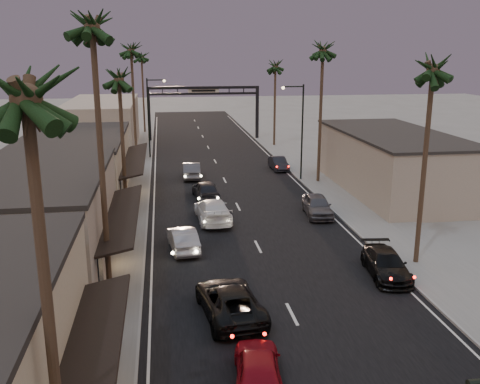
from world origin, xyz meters
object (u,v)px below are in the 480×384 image
object	(u,v)px
arch	(204,99)
streetlight_right	(299,124)
palm_rb	(323,45)
oncoming_red	(258,368)
palm_lb	(91,18)
palm_ra	(434,61)
oncoming_pickup	(230,301)
palm_ld	(131,46)
palm_la	(24,78)
palm_rc	(275,63)
streetlight_left	(151,111)
palm_lc	(119,73)
oncoming_silver	(183,239)
palm_far	(141,54)
curbside_black	(386,264)

from	to	relation	value
arch	streetlight_right	size ratio (longest dim) A/B	1.69
palm_rb	oncoming_red	size ratio (longest dim) A/B	3.32
palm_lb	palm_rb	bearing A→B (deg)	51.98
palm_ra	oncoming_pickup	world-z (taller)	palm_ra
palm_ld	palm_ra	xyz separation A→B (m)	(17.20, -31.00, -0.97)
palm_lb	oncoming_red	bearing A→B (deg)	-53.61
palm_la	palm_rc	bearing A→B (deg)	72.63
streetlight_left	palm_lc	world-z (taller)	palm_lc
palm_ra	oncoming_pickup	xyz separation A→B (m)	(-11.51, -4.69, -10.68)
streetlight_right	oncoming_silver	distance (m)	20.96
palm_lc	palm_rb	size ratio (longest dim) A/B	0.86
streetlight_right	palm_far	xyz separation A→B (m)	(-15.22, 33.00, 6.11)
palm_lb	palm_ld	world-z (taller)	palm_lb
streetlight_left	oncoming_pickup	distance (m)	39.16
oncoming_silver	oncoming_pickup	bearing A→B (deg)	94.79
oncoming_red	curbside_black	size ratio (longest dim) A/B	0.90
palm_rb	oncoming_silver	world-z (taller)	palm_rb
streetlight_left	palm_lc	bearing A→B (deg)	-94.37
palm_rc	curbside_black	bearing A→B (deg)	-93.40
palm_la	oncoming_pickup	bearing A→B (deg)	61.11
arch	oncoming_pickup	distance (m)	50.99
curbside_black	palm_rc	bearing A→B (deg)	93.12
arch	oncoming_silver	size ratio (longest dim) A/B	3.51
streetlight_right	oncoming_red	size ratio (longest dim) A/B	2.10
curbside_black	arch	bearing A→B (deg)	103.90
palm_lc	palm_far	bearing A→B (deg)	89.59
palm_rb	oncoming_pickup	xyz separation A→B (m)	(-11.51, -24.69, -11.66)
streetlight_left	oncoming_red	size ratio (longest dim) A/B	2.10
palm_lb	palm_rc	xyz separation A→B (m)	(17.20, 42.00, -2.92)
streetlight_right	palm_lc	xyz separation A→B (m)	(-15.52, -9.00, 5.14)
palm_ld	palm_rb	world-z (taller)	same
palm_lc	oncoming_silver	xyz separation A→B (m)	(3.90, -7.82, -9.76)
palm_rc	oncoming_pickup	distance (m)	47.16
palm_lb	oncoming_pickup	distance (m)	14.11
oncoming_red	curbside_black	distance (m)	12.36
palm_lc	palm_rb	world-z (taller)	palm_rb
arch	palm_rb	xyz separation A→B (m)	(8.60, -26.00, 6.88)
arch	palm_rc	size ratio (longest dim) A/B	1.25
palm_la	curbside_black	bearing A→B (deg)	42.67
streetlight_right	oncoming_pickup	distance (m)	27.88
palm_rc	oncoming_silver	size ratio (longest dim) A/B	2.82
palm_far	palm_la	bearing A→B (deg)	-90.25
streetlight_left	oncoming_pickup	size ratio (longest dim) A/B	1.64
curbside_black	palm_far	bearing A→B (deg)	111.13
oncoming_red	oncoming_pickup	world-z (taller)	oncoming_pickup
streetlight_left	palm_far	world-z (taller)	palm_far
streetlight_right	palm_far	size ratio (longest dim) A/B	0.68
streetlight_right	palm_rc	distance (m)	19.75
oncoming_silver	palm_lc	bearing A→B (deg)	-70.08
streetlight_left	oncoming_silver	world-z (taller)	streetlight_left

